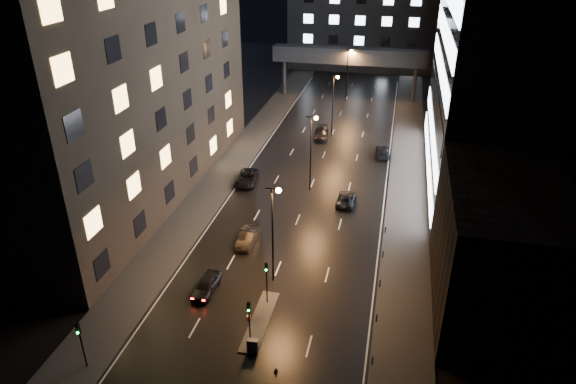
# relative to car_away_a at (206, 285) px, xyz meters

# --- Properties ---
(ground) EXTENTS (160.00, 160.00, 0.00)m
(ground) POSITION_rel_car_away_a_xyz_m (5.73, 35.09, -0.75)
(ground) COLOR black
(ground) RESTS_ON ground
(sidewalk_left) EXTENTS (5.00, 110.00, 0.15)m
(sidewalk_left) POSITION_rel_car_away_a_xyz_m (-6.77, 30.09, -0.67)
(sidewalk_left) COLOR #383533
(sidewalk_left) RESTS_ON ground
(sidewalk_right) EXTENTS (5.00, 110.00, 0.15)m
(sidewalk_right) POSITION_rel_car_away_a_xyz_m (18.23, 30.09, -0.67)
(sidewalk_right) COLOR #383533
(sidewalk_right) RESTS_ON ground
(building_left) EXTENTS (15.00, 48.00, 40.00)m
(building_left) POSITION_rel_car_away_a_xyz_m (-16.77, 19.09, 19.25)
(building_left) COLOR #2D2319
(building_left) RESTS_ON ground
(building_right_low) EXTENTS (10.00, 18.00, 12.00)m
(building_right_low) POSITION_rel_car_away_a_xyz_m (25.73, 4.09, 5.25)
(building_right_low) COLOR black
(building_right_low) RESTS_ON ground
(building_right_glass) EXTENTS (20.00, 36.00, 45.00)m
(building_right_glass) POSITION_rel_car_away_a_xyz_m (30.73, 31.09, 21.75)
(building_right_glass) COLOR black
(building_right_glass) RESTS_ON ground
(building_far) EXTENTS (34.00, 14.00, 25.00)m
(building_far) POSITION_rel_car_away_a_xyz_m (5.73, 93.09, 11.75)
(building_far) COLOR #333335
(building_far) RESTS_ON ground
(skybridge) EXTENTS (30.00, 3.00, 10.00)m
(skybridge) POSITION_rel_car_away_a_xyz_m (5.73, 65.09, 7.59)
(skybridge) COLOR #333335
(skybridge) RESTS_ON ground
(median_island) EXTENTS (1.60, 8.00, 0.15)m
(median_island) POSITION_rel_car_away_a_xyz_m (6.03, -2.91, -0.67)
(median_island) COLOR #383533
(median_island) RESTS_ON ground
(traffic_signal_near) EXTENTS (0.28, 0.34, 4.40)m
(traffic_signal_near) POSITION_rel_car_away_a_xyz_m (6.03, -0.42, 2.35)
(traffic_signal_near) COLOR black
(traffic_signal_near) RESTS_ON median_island
(traffic_signal_far) EXTENTS (0.28, 0.34, 4.40)m
(traffic_signal_far) POSITION_rel_car_away_a_xyz_m (6.03, -5.92, 2.35)
(traffic_signal_far) COLOR black
(traffic_signal_far) RESTS_ON median_island
(traffic_signal_corner) EXTENTS (0.28, 0.34, 4.40)m
(traffic_signal_corner) POSITION_rel_car_away_a_xyz_m (-5.77, -10.92, 2.20)
(traffic_signal_corner) COLOR black
(traffic_signal_corner) RESTS_ON ground
(bollard_row) EXTENTS (0.12, 25.12, 0.90)m
(bollard_row) POSITION_rel_car_away_a_xyz_m (15.93, 1.59, -0.30)
(bollard_row) COLOR black
(bollard_row) RESTS_ON ground
(streetlight_near) EXTENTS (1.45, 0.50, 10.15)m
(streetlight_near) POSITION_rel_car_away_a_xyz_m (5.90, 3.09, 5.75)
(streetlight_near) COLOR black
(streetlight_near) RESTS_ON ground
(streetlight_mid_a) EXTENTS (1.45, 0.50, 10.15)m
(streetlight_mid_a) POSITION_rel_car_away_a_xyz_m (5.90, 23.09, 5.75)
(streetlight_mid_a) COLOR black
(streetlight_mid_a) RESTS_ON ground
(streetlight_mid_b) EXTENTS (1.45, 0.50, 10.15)m
(streetlight_mid_b) POSITION_rel_car_away_a_xyz_m (5.90, 43.09, 5.75)
(streetlight_mid_b) COLOR black
(streetlight_mid_b) RESTS_ON ground
(streetlight_far) EXTENTS (1.45, 0.50, 10.15)m
(streetlight_far) POSITION_rel_car_away_a_xyz_m (5.90, 63.09, 5.75)
(streetlight_far) COLOR black
(streetlight_far) RESTS_ON ground
(car_away_a) EXTENTS (1.89, 4.42, 1.49)m
(car_away_a) POSITION_rel_car_away_a_xyz_m (0.00, 0.00, 0.00)
(car_away_a) COLOR black
(car_away_a) RESTS_ON ground
(car_away_b) EXTENTS (1.66, 4.64, 1.52)m
(car_away_b) POSITION_rel_car_away_a_xyz_m (1.40, 8.85, 0.02)
(car_away_b) COLOR black
(car_away_b) RESTS_ON ground
(car_away_c) EXTENTS (3.01, 5.66, 1.52)m
(car_away_c) POSITION_rel_car_away_a_xyz_m (-2.90, 23.20, 0.01)
(car_away_c) COLOR black
(car_away_c) RESTS_ON ground
(car_away_d) EXTENTS (2.72, 5.50, 1.54)m
(car_away_d) POSITION_rel_car_away_a_xyz_m (4.23, 41.92, 0.02)
(car_away_d) COLOR black
(car_away_d) RESTS_ON ground
(car_toward_a) EXTENTS (2.28, 4.74, 1.30)m
(car_toward_a) POSITION_rel_car_away_a_xyz_m (10.82, 20.33, -0.09)
(car_toward_a) COLOR black
(car_toward_a) RESTS_ON ground
(car_toward_b) EXTENTS (2.38, 5.24, 1.49)m
(car_toward_b) POSITION_rel_car_away_a_xyz_m (14.41, 36.60, -0.00)
(car_toward_b) COLOR black
(car_toward_b) RESTS_ON ground
(utility_cabinet) EXTENTS (0.92, 0.52, 1.23)m
(utility_cabinet) POSITION_rel_car_away_a_xyz_m (6.43, -6.61, 0.02)
(utility_cabinet) COLOR #4C4C4E
(utility_cabinet) RESTS_ON median_island
(cone_a) EXTENTS (0.50, 0.50, 0.48)m
(cone_a) POSITION_rel_car_away_a_xyz_m (4.94, -2.76, -0.51)
(cone_a) COLOR #FF610D
(cone_a) RESTS_ON ground
(cone_b) EXTENTS (0.42, 0.42, 0.53)m
(cone_b) POSITION_rel_car_away_a_xyz_m (8.73, -8.20, -0.48)
(cone_b) COLOR red
(cone_b) RESTS_ON ground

